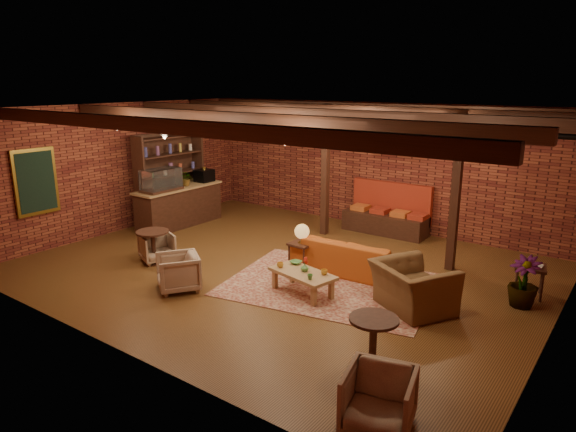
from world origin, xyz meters
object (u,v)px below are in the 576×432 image
Objects in this scene: sofa at (352,256)px; armchair_far at (379,397)px; round_table_right at (373,336)px; plant_tall at (530,231)px; armchair_right at (413,280)px; armchair_a at (157,246)px; armchair_b at (178,270)px; side_table_lamp at (302,235)px; round_table_left at (153,241)px; side_table_book at (531,268)px; coffee_table at (302,274)px.

sofa is 4.75m from armchair_far.
round_table_right is 3.59m from plant_tall.
armchair_far is (0.91, -3.09, -0.16)m from armchair_right.
armchair_a is (-3.67, -1.84, -0.01)m from sofa.
armchair_b is 4.15m from round_table_right.
plant_tall is (5.27, 2.94, 0.97)m from armchair_b.
round_table_left is (-2.71, -1.54, -0.25)m from side_table_lamp.
armchair_a is at bearing -158.27° from side_table_book.
plant_tall is at bearing -109.59° from armchair_right.
sofa is at bearing 28.47° from round_table_left.
round_table_right is (2.19, -1.55, 0.14)m from coffee_table.
coffee_table is 2.21× the size of side_table_book.
armchair_a is 0.25× the size of plant_tall.
round_table_right is (5.66, -1.15, 0.18)m from armchair_a.
coffee_table is 1.78× the size of armchair_b.
plant_tall is (1.46, 1.22, 0.81)m from armchair_right.
armchair_b is at bearing -94.77° from armchair_a.
side_table_lamp is 3.88m from round_table_right.
armchair_b is at bearing 54.94° from armchair_right.
round_table_left is (-3.42, -0.53, 0.10)m from coffee_table.
plant_tall reaches higher than sofa.
side_table_book is at bearing 17.77° from side_table_lamp.
coffee_table is 1.39× the size of side_table_lamp.
sofa is 1.94× the size of armchair_right.
armchair_right reaches higher than coffee_table.
round_table_right is at bearing 129.50° from armchair_right.
armchair_b is (-1.23, -2.20, -0.35)m from side_table_lamp.
side_table_book is (3.31, 2.31, 0.15)m from coffee_table.
side_table_lamp reaches higher than sofa.
armchair_a is (-0.05, 0.13, -0.14)m from round_table_left.
armchair_far is at bearing -86.48° from armchair_a.
coffee_table is 1.88× the size of round_table_left.
armchair_far is (6.25, -2.16, 0.05)m from armchair_a.
armchair_b is at bearing 47.88° from sofa.
sofa is 3.19× the size of armchair_b.
side_table_lamp is at bearing -162.23° from side_table_book.
plant_tall reaches higher than armchair_far.
side_table_book is 0.22× the size of plant_tall.
armchair_b is (-1.94, -1.19, -0.00)m from coffee_table.
armchair_right is at bearing 93.12° from armchair_far.
armchair_far is (0.59, -1.01, -0.13)m from round_table_right.
side_table_lamp is 0.78× the size of armchair_right.
round_table_left is at bearing -157.19° from side_table_book.
armchair_far reaches higher than coffee_table.
armchair_b is (-2.14, -2.63, 0.03)m from sofa.
side_table_lamp reaches higher than round_table_right.
sofa is 3.12× the size of round_table_right.
round_table_left is 1.18× the size of side_table_book.
armchair_right is 1.61× the size of armchair_far.
armchair_far is (2.57, -4.00, 0.03)m from sofa.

